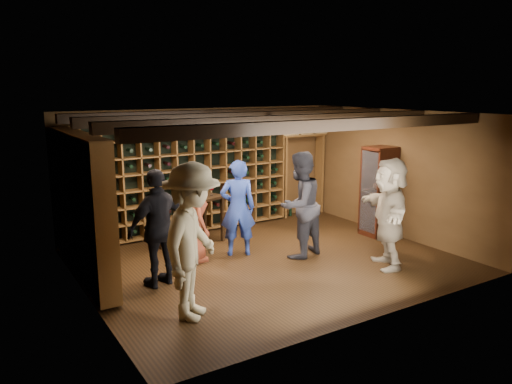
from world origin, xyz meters
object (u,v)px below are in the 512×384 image
guest_khaki (192,242)px  guest_beige (389,213)px  tasting_table (192,204)px  man_blue_shirt (238,208)px  guest_woman_black (159,228)px  guest_red_floral (192,215)px  man_grey_suit (300,205)px  display_cabinet (378,193)px

guest_khaki → guest_beige: bearing=-45.7°
tasting_table → guest_beige: bearing=-67.5°
guest_beige → tasting_table: guest_beige is taller
man_blue_shirt → guest_woman_black: size_ratio=0.96×
guest_woman_black → tasting_table: bearing=-141.2°
guest_red_floral → tasting_table: guest_red_floral is taller
man_grey_suit → guest_khaki: bearing=9.2°
man_grey_suit → guest_red_floral: bearing=-40.0°
man_grey_suit → tasting_table: bearing=-65.2°
display_cabinet → guest_khaki: guest_khaki is taller
man_grey_suit → guest_beige: bearing=113.0°
man_grey_suit → display_cabinet: bearing=170.5°
man_blue_shirt → tasting_table: bearing=-40.2°
man_grey_suit → tasting_table: 2.05m
display_cabinet → man_blue_shirt: 3.01m
guest_beige → tasting_table: size_ratio=1.38×
man_blue_shirt → guest_woman_black: (-1.67, -0.60, 0.03)m
man_grey_suit → guest_beige: size_ratio=1.02×
man_grey_suit → guest_khaki: (-2.57, -1.20, 0.09)m
man_blue_shirt → man_grey_suit: (0.87, -0.64, 0.07)m
display_cabinet → guest_beige: (-1.17, -1.40, 0.05)m
display_cabinet → guest_khaki: size_ratio=0.87×
man_blue_shirt → guest_woman_black: 1.78m
guest_khaki → guest_beige: (3.51, 0.03, -0.10)m
guest_khaki → tasting_table: 3.03m
display_cabinet → guest_beige: guest_beige is taller
guest_beige → guest_red_floral: bearing=-97.0°
display_cabinet → guest_red_floral: bearing=172.1°
guest_red_floral → guest_beige: (2.63, -1.93, 0.11)m
guest_woman_black → tasting_table: (1.21, 1.52, -0.09)m
man_grey_suit → guest_beige: 1.50m
man_blue_shirt → tasting_table: size_ratio=1.29×
guest_red_floral → tasting_table: bearing=-26.2°
guest_woman_black → display_cabinet: bearing=169.8°
guest_beige → guest_woman_black: bearing=-79.9°
display_cabinet → guest_woman_black: size_ratio=0.99×
guest_woman_black → guest_beige: (3.48, -1.21, 0.03)m
guest_woman_black → guest_khaki: guest_khaki is taller
guest_red_floral → guest_beige: size_ratio=0.88×
display_cabinet → guest_beige: bearing=-129.8°
man_grey_suit → guest_red_floral: (-1.69, 0.76, -0.12)m
tasting_table → man_blue_shirt: bearing=-80.5°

